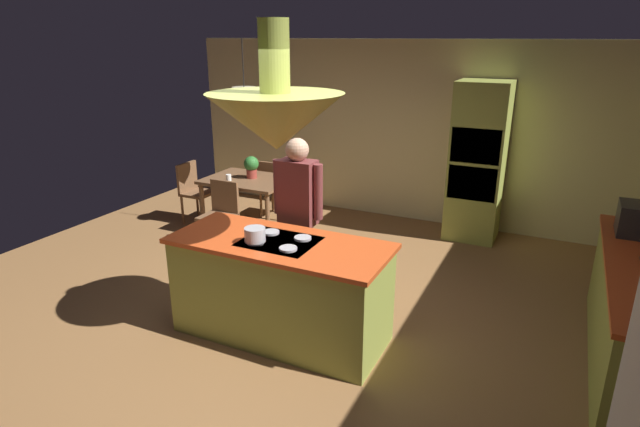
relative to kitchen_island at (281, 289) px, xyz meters
name	(u,v)px	position (x,y,z in m)	size (l,w,h in m)	color
ground	(292,324)	(0.00, 0.20, -0.46)	(8.16, 8.16, 0.00)	olive
wall_back	(406,132)	(0.00, 3.65, 0.81)	(6.80, 0.10, 2.55)	beige
kitchen_island	(281,289)	(0.00, 0.00, 0.00)	(1.93, 0.82, 0.94)	#939E42
oven_tower	(477,162)	(1.10, 3.24, 0.57)	(0.66, 0.62, 2.06)	#939E42
dining_table	(249,186)	(-1.70, 2.10, 0.20)	(1.15, 0.85, 0.76)	brown
person_at_island	(298,210)	(-0.18, 0.68, 0.50)	(0.53, 0.22, 1.68)	tan
range_hood	(276,118)	(0.00, 0.00, 1.51)	(1.10, 1.10, 1.00)	#939E42
pendant_light_over_table	(244,96)	(-1.70, 2.10, 1.40)	(0.32, 0.32, 0.82)	beige
chair_facing_island	(221,211)	(-1.70, 1.45, 0.04)	(0.40, 0.40, 0.87)	brown
chair_by_back_wall	(273,185)	(-1.70, 2.75, 0.04)	(0.40, 0.40, 0.87)	brown
chair_at_corner	(193,188)	(-2.65, 2.10, 0.04)	(0.40, 0.40, 0.87)	brown
potted_plant_on_table	(251,166)	(-1.68, 2.15, 0.46)	(0.20, 0.20, 0.30)	#99382D
cup_on_table	(229,178)	(-1.87, 1.89, 0.34)	(0.07, 0.07, 0.09)	white
cooking_pot_on_cooktop	(255,235)	(-0.16, -0.13, 0.54)	(0.18, 0.18, 0.12)	#B2B2B7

